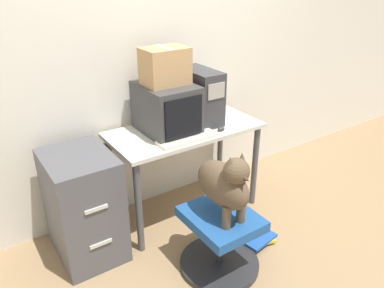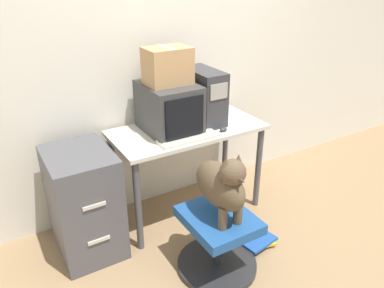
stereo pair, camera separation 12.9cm
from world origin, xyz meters
The scene contains 12 objects.
ground_plane centered at (0.00, 0.00, 0.00)m, with size 12.00×12.00×0.00m, color #937551.
wall_back centered at (0.00, 0.65, 1.30)m, with size 8.00×0.05×2.60m.
desk centered at (0.00, 0.29, 0.65)m, with size 1.20×0.58×0.77m.
crt_monitor centered at (-0.14, 0.32, 0.95)m, with size 0.37×0.48×0.37m.
pc_tower centered at (0.18, 0.35, 0.98)m, with size 0.20×0.42×0.42m.
keyboard centered at (-0.11, 0.09, 0.78)m, with size 0.46×0.15×0.03m.
computer_mouse centered at (0.20, 0.09, 0.78)m, with size 0.06×0.04×0.03m.
office_chair centered at (-0.17, -0.41, 0.23)m, with size 0.56×0.56×0.44m.
dog centered at (-0.17, -0.43, 0.69)m, with size 0.21×0.46×0.49m.
filing_cabinet centered at (-0.87, 0.25, 0.39)m, with size 0.43×0.56×0.79m.
cardboard_box centered at (-0.14, 0.33, 1.27)m, with size 0.32×0.23×0.26m.
book_stack_floor centered at (0.22, -0.37, 0.03)m, with size 0.29×0.24×0.06m.
Camera 2 is at (-1.35, -2.04, 1.91)m, focal length 35.00 mm.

